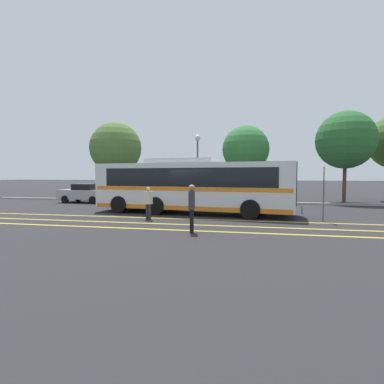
# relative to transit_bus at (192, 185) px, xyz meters

# --- Properties ---
(ground_plane) EXTENTS (220.00, 220.00, 0.00)m
(ground_plane) POSITION_rel_transit_bus_xyz_m (0.26, -0.30, -1.65)
(ground_plane) COLOR #262628
(lane_strip_0) EXTENTS (31.36, 0.20, 0.01)m
(lane_strip_0) POSITION_rel_transit_bus_xyz_m (0.01, -2.20, -1.65)
(lane_strip_0) COLOR gold
(lane_strip_0) RESTS_ON ground_plane
(lane_strip_1) EXTENTS (31.36, 0.20, 0.01)m
(lane_strip_1) POSITION_rel_transit_bus_xyz_m (0.01, -3.90, -1.65)
(lane_strip_1) COLOR gold
(lane_strip_1) RESTS_ON ground_plane
(lane_strip_2) EXTENTS (31.36, 0.20, 0.01)m
(lane_strip_2) POSITION_rel_transit_bus_xyz_m (0.01, -5.28, -1.65)
(lane_strip_2) COLOR gold
(lane_strip_2) RESTS_ON ground_plane
(curb_strip) EXTENTS (39.36, 0.36, 0.15)m
(curb_strip) POSITION_rel_transit_bus_xyz_m (0.01, 6.90, -1.58)
(curb_strip) COLOR #99999E
(curb_strip) RESTS_ON ground_plane
(transit_bus) EXTENTS (11.87, 4.01, 3.16)m
(transit_bus) POSITION_rel_transit_bus_xyz_m (0.00, 0.00, 0.00)
(transit_bus) COLOR silver
(transit_bus) RESTS_ON ground_plane
(parked_car_0) EXTENTS (4.06, 2.02, 1.52)m
(parked_car_0) POSITION_rel_transit_bus_xyz_m (-9.85, 4.99, -0.89)
(parked_car_0) COLOR #9E9EA3
(parked_car_0) RESTS_ON ground_plane
(parked_car_1) EXTENTS (4.92, 2.06, 1.52)m
(parked_car_1) POSITION_rel_transit_bus_xyz_m (-4.31, 4.81, -0.89)
(parked_car_1) COLOR olive
(parked_car_1) RESTS_ON ground_plane
(pedestrian_0) EXTENTS (0.47, 0.38, 1.63)m
(pedestrian_0) POSITION_rel_transit_bus_xyz_m (-1.62, -2.83, -0.73)
(pedestrian_0) COLOR #2D2D33
(pedestrian_0) RESTS_ON ground_plane
(pedestrian_1) EXTENTS (0.27, 0.44, 1.86)m
(pedestrian_1) POSITION_rel_transit_bus_xyz_m (1.18, -5.70, -0.58)
(pedestrian_1) COLOR black
(pedestrian_1) RESTS_ON ground_plane
(bus_stop_sign) EXTENTS (0.08, 0.40, 2.62)m
(bus_stop_sign) POSITION_rel_transit_bus_xyz_m (6.78, -1.70, -0.01)
(bus_stop_sign) COLOR #59595E
(bus_stop_sign) RESTS_ON ground_plane
(street_lamp) EXTENTS (0.48, 0.48, 5.54)m
(street_lamp) POSITION_rel_transit_bus_xyz_m (-1.08, 7.51, 2.33)
(street_lamp) COLOR #59595E
(street_lamp) RESTS_ON ground_plane
(tree_0) EXTENTS (4.21, 4.21, 6.69)m
(tree_0) POSITION_rel_transit_bus_xyz_m (2.74, 10.73, 2.92)
(tree_0) COLOR #513823
(tree_0) RESTS_ON ground_plane
(tree_1) EXTENTS (4.56, 4.56, 7.28)m
(tree_1) POSITION_rel_transit_bus_xyz_m (10.60, 8.99, 3.34)
(tree_1) COLOR #513823
(tree_1) RESTS_ON ground_plane
(tree_2) EXTENTS (5.11, 5.11, 7.49)m
(tree_2) POSITION_rel_transit_bus_xyz_m (-10.10, 11.09, 3.27)
(tree_2) COLOR #513823
(tree_2) RESTS_ON ground_plane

